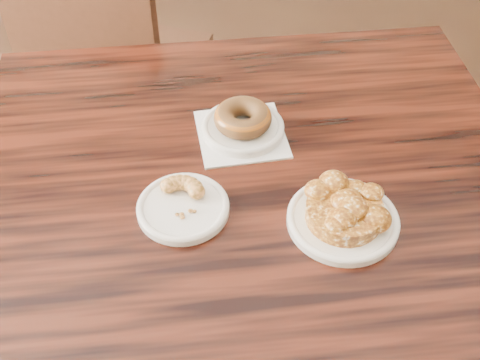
{
  "coord_description": "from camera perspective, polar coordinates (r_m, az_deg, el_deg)",
  "views": [
    {
      "loc": [
        -0.22,
        -0.93,
        1.48
      ],
      "look_at": [
        -0.18,
        -0.27,
        0.8
      ],
      "focal_mm": 45.0,
      "sensor_mm": 36.0,
      "label": 1
    }
  ],
  "objects": [
    {
      "name": "floor",
      "position": [
        1.76,
        5.25,
        -11.85
      ],
      "size": [
        5.0,
        5.0,
        0.0
      ],
      "primitive_type": "plane",
      "color": "black",
      "rests_on": "ground"
    },
    {
      "name": "cafe_table",
      "position": [
        1.29,
        1.23,
        -13.26
      ],
      "size": [
        1.01,
        1.01,
        0.75
      ],
      "primitive_type": "cube",
      "rotation": [
        0.0,
        0.0,
        0.05
      ],
      "color": "black",
      "rests_on": "floor"
    },
    {
      "name": "chair_far",
      "position": [
        1.83,
        -10.93,
        10.67
      ],
      "size": [
        0.59,
        0.59,
        0.9
      ],
      "primitive_type": null,
      "rotation": [
        0.0,
        0.0,
        2.78
      ],
      "color": "black",
      "rests_on": "floor"
    },
    {
      "name": "napkin",
      "position": [
        1.1,
        0.14,
        4.37
      ],
      "size": [
        0.17,
        0.17,
        0.0
      ],
      "primitive_type": "cube",
      "rotation": [
        0.0,
        0.0,
        0.11
      ],
      "color": "white",
      "rests_on": "cafe_table"
    },
    {
      "name": "plate_donut",
      "position": [
        1.1,
        0.26,
        4.95
      ],
      "size": [
        0.15,
        0.15,
        0.01
      ],
      "primitive_type": "cylinder",
      "color": "white",
      "rests_on": "napkin"
    },
    {
      "name": "plate_cruller",
      "position": [
        0.97,
        -5.42,
        -2.67
      ],
      "size": [
        0.15,
        0.15,
        0.01
      ],
      "primitive_type": "cylinder",
      "color": "white",
      "rests_on": "cafe_table"
    },
    {
      "name": "plate_fritter",
      "position": [
        0.96,
        9.71,
        -3.79
      ],
      "size": [
        0.18,
        0.18,
        0.01
      ],
      "primitive_type": "cylinder",
      "color": "white",
      "rests_on": "cafe_table"
    },
    {
      "name": "glazed_donut",
      "position": [
        1.08,
        0.26,
        5.93
      ],
      "size": [
        0.11,
        0.11,
        0.04
      ],
      "primitive_type": "torus",
      "color": "brown",
      "rests_on": "plate_donut"
    },
    {
      "name": "apple_fritter",
      "position": [
        0.94,
        9.9,
        -2.77
      ],
      "size": [
        0.17,
        0.17,
        0.04
      ],
      "primitive_type": null,
      "color": "#4C2208",
      "rests_on": "plate_fritter"
    },
    {
      "name": "cruller_fragment",
      "position": [
        0.96,
        -5.49,
        -1.93
      ],
      "size": [
        0.09,
        0.09,
        0.03
      ],
      "primitive_type": null,
      "color": "brown",
      "rests_on": "plate_cruller"
    }
  ]
}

